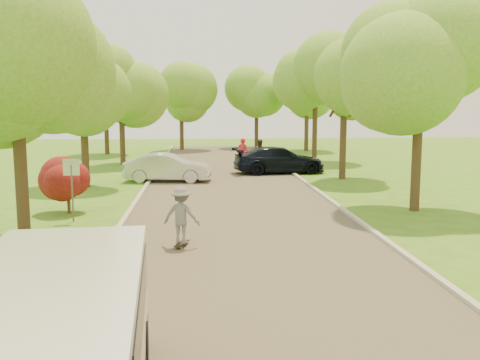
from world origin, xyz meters
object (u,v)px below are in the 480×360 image
object	(u,v)px
silver_sedan	(168,168)
person_striped	(243,153)
dark_sedan	(279,160)
street_sign	(72,177)
longboard	(182,244)
skateboarder	(181,215)
person_olive	(259,154)

from	to	relation	value
silver_sedan	person_striped	size ratio (longest dim) A/B	2.32
dark_sedan	street_sign	bearing A→B (deg)	137.61
dark_sedan	longboard	world-z (taller)	dark_sedan
dark_sedan	person_striped	world-z (taller)	person_striped
silver_sedan	person_striped	world-z (taller)	person_striped
skateboarder	person_olive	world-z (taller)	person_olive
street_sign	silver_sedan	size ratio (longest dim) A/B	0.48
street_sign	person_striped	bearing A→B (deg)	64.88
street_sign	skateboarder	bearing A→B (deg)	-43.07
longboard	person_olive	distance (m)	19.57
dark_sedan	person_olive	world-z (taller)	person_olive
street_sign	person_striped	xyz separation A→B (m)	(7.14, 15.23, -0.59)
street_sign	dark_sedan	world-z (taller)	street_sign
silver_sedan	skateboarder	world-z (taller)	skateboarder
dark_sedan	silver_sedan	bearing A→B (deg)	108.69
silver_sedan	longboard	world-z (taller)	silver_sedan
street_sign	skateboarder	distance (m)	5.33
silver_sedan	person_olive	xyz separation A→B (m)	(5.50, 5.80, 0.18)
silver_sedan	skateboarder	distance (m)	13.31
longboard	person_olive	xyz separation A→B (m)	(4.35, 19.07, 0.83)
longboard	skateboarder	distance (m)	0.83
street_sign	person_olive	world-z (taller)	street_sign
person_striped	silver_sedan	bearing A→B (deg)	73.59
person_striped	person_olive	world-z (taller)	person_striped
street_sign	longboard	xyz separation A→B (m)	(3.87, -3.62, -1.47)
person_olive	silver_sedan	bearing A→B (deg)	25.32
skateboarder	street_sign	bearing A→B (deg)	-27.25
silver_sedan	person_striped	xyz separation A→B (m)	(4.42, 5.58, 0.23)
dark_sedan	longboard	xyz separation A→B (m)	(-5.23, -16.29, -0.69)
silver_sedan	skateboarder	xyz separation A→B (m)	(1.14, -13.26, 0.18)
street_sign	person_olive	distance (m)	17.51
silver_sedan	street_sign	bearing A→B (deg)	170.86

